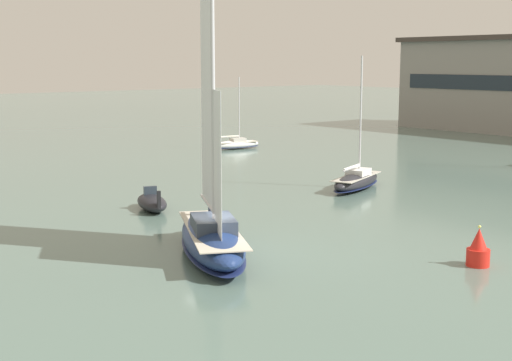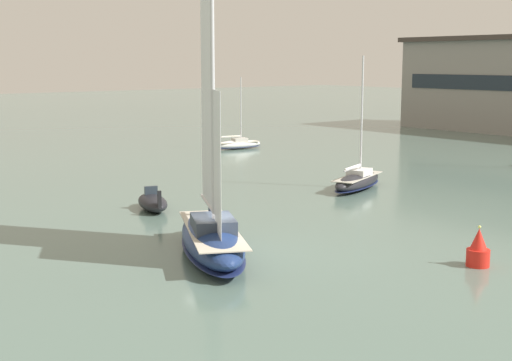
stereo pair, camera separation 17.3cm
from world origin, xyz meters
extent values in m
plane|color=slate|center=(0.00, 0.00, 0.00)|extent=(400.00, 400.00, 0.00)
ellipsoid|color=navy|center=(0.00, 0.00, 0.91)|extent=(10.95, 7.56, 1.83)
ellipsoid|color=#19234C|center=(0.00, 0.00, 0.41)|extent=(11.06, 7.64, 0.22)
cube|color=beige|center=(0.00, 0.00, 1.45)|extent=(9.58, 6.55, 0.06)
cube|color=#333D4C|center=(0.48, -0.24, 1.85)|extent=(3.64, 3.24, 0.75)
cylinder|color=silver|center=(0.77, -0.39, 8.20)|extent=(0.22, 0.22, 13.45)
cylinder|color=silver|center=(-1.39, 0.71, 2.55)|extent=(4.40, 2.36, 0.18)
cube|color=white|center=(-1.22, 0.62, 8.07)|extent=(3.98, 2.05, 11.03)
cube|color=white|center=(1.91, -0.97, 5.17)|extent=(2.12, 1.09, 7.40)
cylinder|color=#232838|center=(-2.71, 1.79, 1.90)|extent=(0.27, 0.27, 0.85)
cylinder|color=#262628|center=(-2.71, 1.79, 2.65)|extent=(0.46, 0.46, 0.65)
sphere|color=tan|center=(-2.71, 1.79, 3.10)|extent=(0.24, 0.24, 0.24)
ellipsoid|color=#232328|center=(-9.13, 20.78, 0.65)|extent=(4.87, 7.95, 1.31)
ellipsoid|color=#19234C|center=(-9.13, 20.78, 0.29)|extent=(4.92, 8.03, 0.16)
cube|color=#BCB7A8|center=(-9.13, 20.78, 1.04)|extent=(4.20, 6.97, 0.06)
cube|color=silver|center=(-9.27, 21.14, 1.34)|extent=(2.20, 2.56, 0.54)
cylinder|color=silver|center=(-9.35, 21.36, 5.89)|extent=(0.15, 0.15, 9.63)
cylinder|color=silver|center=(-8.71, 19.75, 1.85)|extent=(1.41, 3.27, 0.13)
cylinder|color=white|center=(-8.71, 19.75, 1.94)|extent=(1.36, 2.97, 0.21)
ellipsoid|color=white|center=(-36.73, 29.41, 0.52)|extent=(2.73, 6.28, 1.03)
ellipsoid|color=#19234C|center=(-36.73, 29.41, 0.23)|extent=(2.76, 6.35, 0.12)
cube|color=beige|center=(-36.73, 29.41, 0.83)|extent=(2.34, 5.52, 0.06)
cube|color=beige|center=(-36.68, 29.71, 1.07)|extent=(1.47, 1.88, 0.43)
cylinder|color=silver|center=(-36.65, 29.89, 4.66)|extent=(0.12, 0.12, 7.60)
cylinder|color=silver|center=(-36.89, 28.54, 1.47)|extent=(0.58, 2.71, 0.10)
cylinder|color=silver|center=(-36.89, 28.54, 1.54)|extent=(0.59, 2.45, 0.17)
ellipsoid|color=black|center=(-12.25, 3.54, 0.54)|extent=(4.88, 3.12, 1.09)
cube|color=black|center=(-10.20, 2.88, 1.14)|extent=(0.26, 0.29, 1.20)
cube|color=#28333D|center=(-12.68, 3.68, 1.31)|extent=(0.51, 0.94, 0.65)
cylinder|color=red|center=(9.99, 9.42, 0.44)|extent=(1.17, 1.17, 0.88)
cone|color=red|center=(9.99, 9.42, 1.42)|extent=(0.88, 0.88, 1.08)
sphere|color=#F2F266|center=(9.99, 9.42, 2.04)|extent=(0.16, 0.16, 0.16)
camera|label=1|loc=(30.18, -21.25, 10.25)|focal=50.00mm
camera|label=2|loc=(30.29, -21.11, 10.25)|focal=50.00mm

